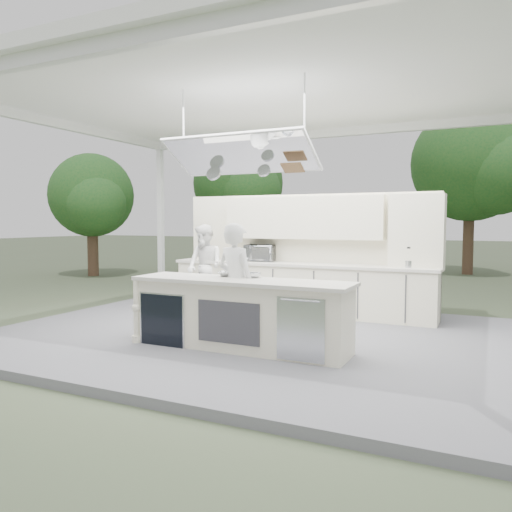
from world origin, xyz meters
The scene contains 12 objects.
ground centered at (0.00, 0.00, 0.00)m, with size 90.00×90.00×0.00m, color #414C34.
stage_deck centered at (0.00, 0.00, 0.06)m, with size 8.00×6.00×0.12m, color #58595D.
tent centered at (0.00, -0.01, 3.71)m, with size 8.20×6.20×3.86m.
demo_island centered at (0.18, -0.91, 0.60)m, with size 3.10×0.79×0.95m.
back_counter centered at (0.00, 1.90, 0.60)m, with size 5.08×0.72×0.95m.
back_wall_unit centered at (0.44, 2.11, 1.57)m, with size 5.05×0.48×2.25m.
tree_cluster centered at (-0.16, 9.77, 3.29)m, with size 19.55×9.40×5.85m.
head_chef centered at (0.02, -0.70, 0.98)m, with size 0.62×0.41×1.71m, color silver.
sous_chef centered at (-1.86, 1.55, 0.96)m, with size 0.81×0.63×1.67m, color white.
toaster_oven centered at (-0.86, 1.99, 1.23)m, with size 0.58×0.39×0.32m, color #B8BBC0.
bowl_large centered at (-0.14, -0.65, 1.10)m, with size 0.27×0.27×0.07m, color #AEB1B5.
bowl_small centered at (0.27, -0.65, 1.10)m, with size 0.22×0.22×0.07m, color silver.
Camera 1 is at (3.28, -6.89, 1.86)m, focal length 35.00 mm.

